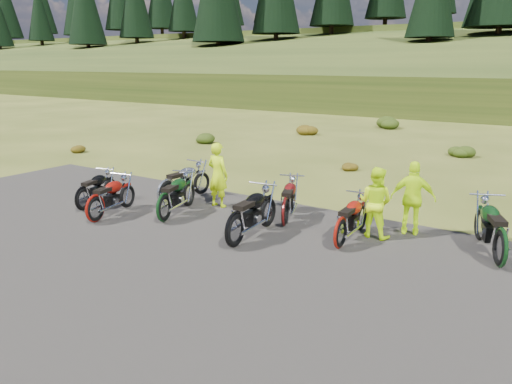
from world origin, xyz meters
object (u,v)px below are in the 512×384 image
Objects in this scene: motorcycle_0 at (84,211)px; motorcycle_3 at (168,206)px; motorcycle_7 at (498,268)px; person_middle at (218,176)px.

motorcycle_0 is 0.87× the size of motorcycle_3.
motorcycle_7 is (8.51, 0.43, 0.00)m from motorcycle_3.
motorcycle_0 is 1.04× the size of person_middle.
motorcycle_3 is at bearing -58.79° from motorcycle_0.
motorcycle_7 is 1.26× the size of person_middle.
person_middle is at bearing -65.04° from motorcycle_0.
motorcycle_7 is at bearing -179.77° from person_middle.
motorcycle_3 is 8.53m from motorcycle_7.
motorcycle_7 is (10.08, 2.06, 0.00)m from motorcycle_0.
motorcycle_0 is at bearing 77.64° from motorcycle_7.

